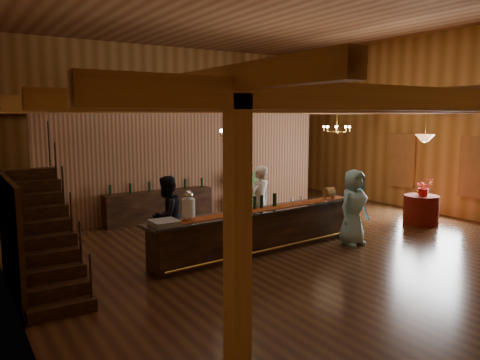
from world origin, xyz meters
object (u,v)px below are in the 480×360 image
beverage_dispenser (189,206)px  bartender (259,204)px  raffle_drum (329,192)px  pendant_lamp (425,138)px  round_table (421,210)px  chandelier_left (236,133)px  tasting_bar (262,230)px  chandelier_right (337,129)px  floor_plant (249,191)px  backbar_shelf (159,206)px  staff_second (167,216)px  guest (354,207)px

beverage_dispenser → bartender: size_ratio=0.33×
raffle_drum → pendant_lamp: bearing=-7.0°
round_table → chandelier_left: chandelier_left is taller
tasting_bar → chandelier_right: bearing=21.4°
bartender → floor_plant: (1.76, 3.12, -0.26)m
chandelier_right → bartender: bearing=-159.9°
beverage_dispenser → backbar_shelf: size_ratio=0.19×
chandelier_right → staff_second: (-6.10, -1.24, -1.75)m
chandelier_left → guest: (2.29, -1.53, -1.72)m
pendant_lamp → bartender: (-4.81, 0.95, -1.49)m
tasting_bar → chandelier_left: size_ratio=7.14×
beverage_dispenser → chandelier_left: chandelier_left is taller
floor_plant → round_table: bearing=-53.1°
chandelier_left → floor_plant: (2.35, 3.01, -1.96)m
raffle_drum → staff_second: (-4.03, 0.70, -0.25)m
beverage_dispenser → pendant_lamp: (7.09, -0.11, 1.17)m
beverage_dispenser → floor_plant: bearing=44.5°
staff_second → bartender: bearing=146.9°
bartender → staff_second: 2.33m
tasting_bar → backbar_shelf: (-0.81, 3.98, -0.04)m
raffle_drum → guest: size_ratio=0.19×
beverage_dispenser → chandelier_left: bearing=29.4°
pendant_lamp → floor_plant: size_ratio=0.69×
beverage_dispenser → chandelier_right: size_ratio=0.75×
guest → floor_plant: bearing=83.2°
chandelier_left → pendant_lamp: bearing=-11.1°
round_table → raffle_drum: bearing=173.0°
backbar_shelf → bartender: bearing=-70.3°
backbar_shelf → floor_plant: floor_plant is taller
chandelier_left → raffle_drum: bearing=-16.5°
tasting_bar → staff_second: 2.13m
tasting_bar → staff_second: (-1.92, 0.85, 0.39)m
staff_second → chandelier_left: bearing=149.5°
chandelier_left → staff_second: 2.46m
tasting_bar → backbar_shelf: size_ratio=1.81×
staff_second → floor_plant: 5.06m
raffle_drum → guest: bearing=-90.7°
staff_second → tasting_bar: bearing=126.4°
round_table → bartender: bartender is taller
tasting_bar → backbar_shelf: tasting_bar is taller
floor_plant → chandelier_left: bearing=-128.0°
tasting_bar → guest: (2.10, -0.70, 0.41)m
chandelier_right → raffle_drum: bearing=-136.7°
backbar_shelf → chandelier_right: (4.99, -1.88, 2.18)m
tasting_bar → raffle_drum: size_ratio=16.80×
guest → tasting_bar: bearing=155.7°
backbar_shelf → bartender: bartender is taller
bartender → tasting_bar: bearing=48.1°
guest → chandelier_left: bearing=140.3°
floor_plant → bartender: bearing=-119.3°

